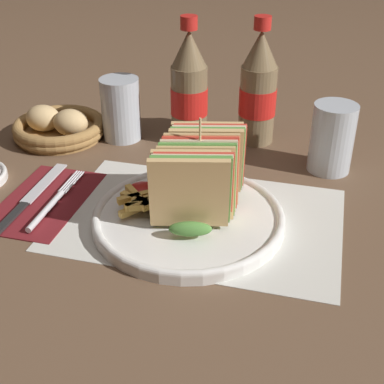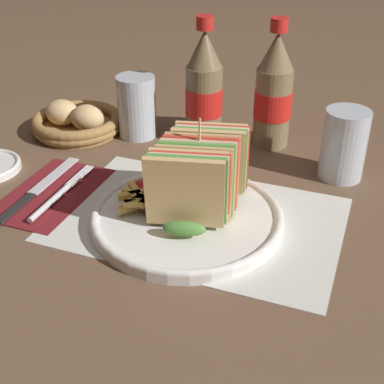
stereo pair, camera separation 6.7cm
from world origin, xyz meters
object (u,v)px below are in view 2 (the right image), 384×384
object	(u,v)px
club_sandwich	(199,176)
coke_bottle_near	(204,90)
knife	(39,188)
plate_main	(187,217)
coke_bottle_far	(274,93)
fork	(57,197)
glass_near	(344,145)
bread_basket	(77,122)
glass_far	(137,111)

from	to	relation	value
club_sandwich	coke_bottle_near	distance (m)	0.26
club_sandwich	knife	bearing A→B (deg)	-175.53
plate_main	coke_bottle_far	bearing A→B (deg)	80.76
fork	glass_near	size ratio (longest dim) A/B	1.50
plate_main	knife	distance (m)	0.25
glass_near	bread_basket	size ratio (longest dim) A/B	0.68
club_sandwich	glass_far	world-z (taller)	club_sandwich
club_sandwich	fork	bearing A→B (deg)	-170.98
club_sandwich	fork	size ratio (longest dim) A/B	1.04
knife	glass_far	world-z (taller)	glass_far
fork	knife	size ratio (longest dim) A/B	0.83
glass_far	bread_basket	distance (m)	0.12
club_sandwich	coke_bottle_near	bearing A→B (deg)	108.14
club_sandwich	fork	world-z (taller)	club_sandwich
plate_main	club_sandwich	bearing A→B (deg)	59.58
club_sandwich	glass_near	world-z (taller)	club_sandwich
bread_basket	knife	bearing A→B (deg)	-74.28
fork	glass_near	bearing A→B (deg)	29.91
fork	coke_bottle_far	world-z (taller)	coke_bottle_far
plate_main	bread_basket	xyz separation A→B (m)	(-0.31, 0.21, 0.01)
bread_basket	coke_bottle_near	bearing A→B (deg)	12.35
bread_basket	plate_main	bearing A→B (deg)	-34.82
club_sandwich	bread_basket	distance (m)	0.38
fork	coke_bottle_far	bearing A→B (deg)	50.15
coke_bottle_near	bread_basket	xyz separation A→B (m)	(-0.24, -0.05, -0.08)
plate_main	glass_far	world-z (taller)	glass_far
coke_bottle_near	glass_far	distance (m)	0.13
coke_bottle_far	fork	bearing A→B (deg)	-129.09
coke_bottle_near	glass_far	world-z (taller)	coke_bottle_near
plate_main	glass_near	bearing A→B (deg)	49.42
fork	coke_bottle_near	size ratio (longest dim) A/B	0.76
knife	fork	bearing A→B (deg)	-19.36
knife	coke_bottle_far	size ratio (longest dim) A/B	0.92
fork	bread_basket	xyz separation A→B (m)	(-0.10, 0.23, 0.01)
club_sandwich	coke_bottle_far	xyz separation A→B (m)	(0.04, 0.28, 0.03)
plate_main	glass_far	size ratio (longest dim) A/B	2.37
club_sandwich	knife	size ratio (longest dim) A/B	0.86
knife	coke_bottle_near	bearing A→B (deg)	55.83
club_sandwich	coke_bottle_far	size ratio (longest dim) A/B	0.80
fork	bread_basket	bearing A→B (deg)	113.30
glass_near	glass_far	size ratio (longest dim) A/B	1.00
bread_basket	club_sandwich	bearing A→B (deg)	-31.56
plate_main	coke_bottle_near	world-z (taller)	coke_bottle_near
fork	bread_basket	size ratio (longest dim) A/B	1.02
glass_near	bread_basket	distance (m)	0.49
club_sandwich	coke_bottle_near	size ratio (longest dim) A/B	0.80
knife	glass_near	bearing A→B (deg)	25.93
fork	glass_far	size ratio (longest dim) A/B	1.50
coke_bottle_near	coke_bottle_far	world-z (taller)	same
glass_near	plate_main	bearing A→B (deg)	-130.58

